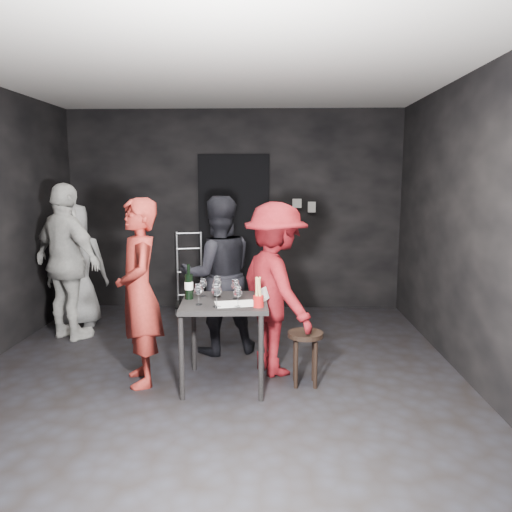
{
  "coord_description": "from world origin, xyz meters",
  "views": [
    {
      "loc": [
        0.52,
        -4.3,
        1.77
      ],
      "look_at": [
        0.37,
        0.25,
        1.07
      ],
      "focal_mm": 35.0,
      "sensor_mm": 36.0,
      "label": 1
    }
  ],
  "objects_px": {
    "hand_truck": "(190,297)",
    "bystander_cream": "(67,250)",
    "woman_black": "(218,270)",
    "bystander_grey": "(76,266)",
    "tasting_table": "(225,312)",
    "server_red": "(139,285)",
    "breadstick_cup": "(258,293)",
    "wine_bottle": "(189,286)",
    "stool": "(305,344)",
    "man_maroon": "(275,285)"
  },
  "relations": [
    {
      "from": "tasting_table",
      "to": "breadstick_cup",
      "type": "xyz_separation_m",
      "value": [
        0.3,
        -0.21,
        0.22
      ]
    },
    {
      "from": "stool",
      "to": "man_maroon",
      "type": "relative_size",
      "value": 0.29
    },
    {
      "from": "server_red",
      "to": "bystander_cream",
      "type": "xyz_separation_m",
      "value": [
        -1.11,
        1.19,
        0.13
      ]
    },
    {
      "from": "bystander_cream",
      "to": "wine_bottle",
      "type": "distance_m",
      "value": 1.94
    },
    {
      "from": "tasting_table",
      "to": "wine_bottle",
      "type": "relative_size",
      "value": 2.47
    },
    {
      "from": "woman_black",
      "to": "bystander_grey",
      "type": "relative_size",
      "value": 1.16
    },
    {
      "from": "breadstick_cup",
      "to": "man_maroon",
      "type": "bearing_deg",
      "value": 74.68
    },
    {
      "from": "breadstick_cup",
      "to": "bystander_grey",
      "type": "bearing_deg",
      "value": 139.52
    },
    {
      "from": "bystander_grey",
      "to": "woman_black",
      "type": "bearing_deg",
      "value": 144.72
    },
    {
      "from": "woman_black",
      "to": "wine_bottle",
      "type": "bearing_deg",
      "value": 61.53
    },
    {
      "from": "woman_black",
      "to": "tasting_table",
      "type": "bearing_deg",
      "value": 82.95
    },
    {
      "from": "wine_bottle",
      "to": "breadstick_cup",
      "type": "distance_m",
      "value": 0.66
    },
    {
      "from": "server_red",
      "to": "woman_black",
      "type": "relative_size",
      "value": 1.01
    },
    {
      "from": "hand_truck",
      "to": "bystander_cream",
      "type": "distance_m",
      "value": 1.83
    },
    {
      "from": "hand_truck",
      "to": "tasting_table",
      "type": "relative_size",
      "value": 1.44
    },
    {
      "from": "tasting_table",
      "to": "bystander_grey",
      "type": "distance_m",
      "value": 2.61
    },
    {
      "from": "bystander_grey",
      "to": "man_maroon",
      "type": "bearing_deg",
      "value": 139.79
    },
    {
      "from": "bystander_cream",
      "to": "hand_truck",
      "type": "bearing_deg",
      "value": -102.04
    },
    {
      "from": "tasting_table",
      "to": "man_maroon",
      "type": "bearing_deg",
      "value": 34.64
    },
    {
      "from": "woman_black",
      "to": "bystander_grey",
      "type": "distance_m",
      "value": 2.02
    },
    {
      "from": "stool",
      "to": "bystander_grey",
      "type": "xyz_separation_m",
      "value": [
        -2.66,
        1.7,
        0.38
      ]
    },
    {
      "from": "man_maroon",
      "to": "bystander_grey",
      "type": "distance_m",
      "value": 2.78
    },
    {
      "from": "bystander_grey",
      "to": "wine_bottle",
      "type": "bearing_deg",
      "value": 125.03
    },
    {
      "from": "tasting_table",
      "to": "breadstick_cup",
      "type": "bearing_deg",
      "value": -35.39
    },
    {
      "from": "stool",
      "to": "bystander_grey",
      "type": "relative_size",
      "value": 0.32
    },
    {
      "from": "tasting_table",
      "to": "bystander_grey",
      "type": "height_order",
      "value": "bystander_grey"
    },
    {
      "from": "tasting_table",
      "to": "bystander_cream",
      "type": "bearing_deg",
      "value": 146.67
    },
    {
      "from": "server_red",
      "to": "bystander_cream",
      "type": "relative_size",
      "value": 0.87
    },
    {
      "from": "man_maroon",
      "to": "bystander_grey",
      "type": "xyz_separation_m",
      "value": [
        -2.4,
        1.42,
        -0.08
      ]
    },
    {
      "from": "tasting_table",
      "to": "stool",
      "type": "height_order",
      "value": "tasting_table"
    },
    {
      "from": "tasting_table",
      "to": "bystander_cream",
      "type": "xyz_separation_m",
      "value": [
        -1.85,
        1.22,
        0.35
      ]
    },
    {
      "from": "server_red",
      "to": "breadstick_cup",
      "type": "bearing_deg",
      "value": 55.26
    },
    {
      "from": "stool",
      "to": "bystander_cream",
      "type": "distance_m",
      "value": 2.88
    },
    {
      "from": "tasting_table",
      "to": "bystander_grey",
      "type": "relative_size",
      "value": 0.51
    },
    {
      "from": "tasting_table",
      "to": "breadstick_cup",
      "type": "relative_size",
      "value": 2.85
    },
    {
      "from": "server_red",
      "to": "man_maroon",
      "type": "distance_m",
      "value": 1.21
    },
    {
      "from": "woman_black",
      "to": "wine_bottle",
      "type": "height_order",
      "value": "woman_black"
    },
    {
      "from": "bystander_cream",
      "to": "breadstick_cup",
      "type": "height_order",
      "value": "bystander_cream"
    },
    {
      "from": "breadstick_cup",
      "to": "bystander_cream",
      "type": "bearing_deg",
      "value": 146.38
    },
    {
      "from": "stool",
      "to": "wine_bottle",
      "type": "height_order",
      "value": "wine_bottle"
    },
    {
      "from": "woman_black",
      "to": "hand_truck",
      "type": "bearing_deg",
      "value": -86.93
    },
    {
      "from": "breadstick_cup",
      "to": "tasting_table",
      "type": "bearing_deg",
      "value": 144.61
    },
    {
      "from": "stool",
      "to": "bystander_grey",
      "type": "bearing_deg",
      "value": 147.43
    },
    {
      "from": "bystander_cream",
      "to": "stool",
      "type": "bearing_deg",
      "value": -173.37
    },
    {
      "from": "server_red",
      "to": "wine_bottle",
      "type": "relative_size",
      "value": 5.75
    },
    {
      "from": "hand_truck",
      "to": "bystander_cream",
      "type": "height_order",
      "value": "bystander_cream"
    },
    {
      "from": "hand_truck",
      "to": "wine_bottle",
      "type": "relative_size",
      "value": 3.55
    },
    {
      "from": "bystander_grey",
      "to": "breadstick_cup",
      "type": "height_order",
      "value": "bystander_grey"
    },
    {
      "from": "hand_truck",
      "to": "bystander_grey",
      "type": "bearing_deg",
      "value": -164.35
    },
    {
      "from": "hand_truck",
      "to": "wine_bottle",
      "type": "height_order",
      "value": "hand_truck"
    }
  ]
}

